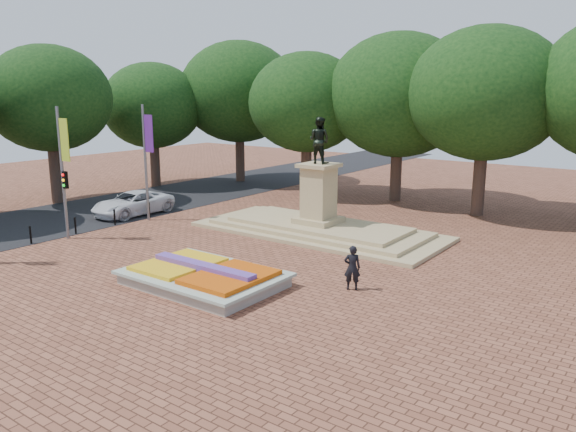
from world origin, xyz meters
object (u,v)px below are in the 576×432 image
(van, at_px, (133,203))
(pedestrian, at_px, (352,268))
(monument, at_px, (318,218))
(flower_bed, at_px, (204,276))

(van, xyz_separation_m, pedestrian, (18.29, -3.76, 0.16))
(monument, bearing_deg, pedestrian, -48.21)
(flower_bed, relative_size, pedestrian, 3.46)
(monument, xyz_separation_m, pedestrian, (6.13, -6.86, 0.03))
(flower_bed, xyz_separation_m, van, (-13.18, 6.90, 0.37))
(flower_bed, xyz_separation_m, monument, (-1.03, 10.00, 0.50))
(monument, relative_size, van, 2.61)
(van, bearing_deg, flower_bed, -27.26)
(monument, relative_size, pedestrian, 7.69)
(flower_bed, bearing_deg, monument, 95.87)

